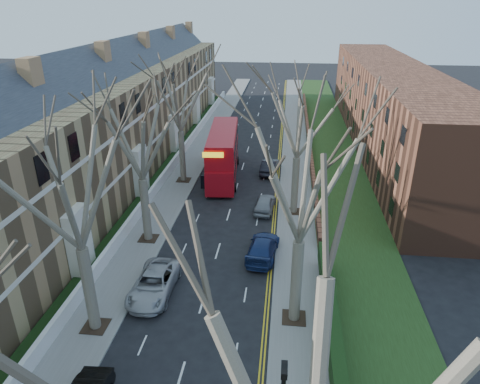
% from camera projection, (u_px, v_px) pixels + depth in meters
% --- Properties ---
extents(pavement_left, '(3.00, 102.00, 0.12)m').
position_uv_depth(pavement_left, '(201.00, 147.00, 54.63)').
color(pavement_left, slate).
rests_on(pavement_left, ground).
extents(pavement_right, '(3.00, 102.00, 0.12)m').
position_uv_depth(pavement_right, '(296.00, 151.00, 53.40)').
color(pavement_right, slate).
rests_on(pavement_right, ground).
extents(terrace_left, '(9.70, 78.00, 13.60)m').
position_uv_depth(terrace_left, '(115.00, 120.00, 45.91)').
color(terrace_left, '#9C784F').
rests_on(terrace_left, ground).
extents(flats_right, '(13.97, 54.00, 10.00)m').
position_uv_depth(flats_right, '(389.00, 107.00, 53.82)').
color(flats_right, brown).
rests_on(flats_right, ground).
extents(front_wall_left, '(0.30, 78.00, 1.00)m').
position_uv_depth(front_wall_left, '(172.00, 165.00, 47.32)').
color(front_wall_left, white).
rests_on(front_wall_left, ground).
extents(grass_verge_right, '(6.00, 102.00, 0.06)m').
position_uv_depth(grass_verge_right, '(332.00, 151.00, 52.91)').
color(grass_verge_right, '#213613').
rests_on(grass_verge_right, ground).
extents(tree_left_mid, '(10.50, 10.50, 14.71)m').
position_uv_depth(tree_left_mid, '(69.00, 175.00, 20.81)').
color(tree_left_mid, '#695D4B').
rests_on(tree_left_mid, ground).
extents(tree_left_far, '(10.15, 10.15, 14.22)m').
position_uv_depth(tree_left_far, '(137.00, 126.00, 29.99)').
color(tree_left_far, '#695D4B').
rests_on(tree_left_far, ground).
extents(tree_left_dist, '(10.50, 10.50, 14.71)m').
position_uv_depth(tree_left_dist, '(178.00, 89.00, 40.72)').
color(tree_left_dist, '#695D4B').
rests_on(tree_left_dist, ground).
extents(tree_right_mid, '(10.50, 10.50, 14.71)m').
position_uv_depth(tree_right_mid, '(304.00, 170.00, 21.46)').
color(tree_right_mid, '#695D4B').
rests_on(tree_right_mid, ground).
extents(tree_right_far, '(10.15, 10.15, 14.22)m').
position_uv_depth(tree_right_far, '(299.00, 110.00, 34.26)').
color(tree_right_far, '#695D4B').
rests_on(tree_right_far, ground).
extents(double_decker_bus, '(3.75, 12.20, 4.99)m').
position_uv_depth(double_decker_bus, '(223.00, 155.00, 44.78)').
color(double_decker_bus, '#A10B14').
rests_on(double_decker_bus, ground).
extents(car_left_far, '(2.53, 5.38, 1.49)m').
position_uv_depth(car_left_far, '(154.00, 284.00, 27.39)').
color(car_left_far, '#A5A6AB').
rests_on(car_left_far, ground).
extents(car_right_near, '(2.53, 5.16, 1.45)m').
position_uv_depth(car_right_near, '(263.00, 248.00, 31.38)').
color(car_right_near, navy).
rests_on(car_right_near, ground).
extents(car_right_mid, '(1.97, 4.19, 1.39)m').
position_uv_depth(car_right_mid, '(265.00, 203.00, 38.21)').
color(car_right_mid, gray).
rests_on(car_right_mid, ground).
extents(car_right_far, '(1.99, 4.65, 1.49)m').
position_uv_depth(car_right_far, '(270.00, 166.00, 46.50)').
color(car_right_far, black).
rests_on(car_right_far, ground).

